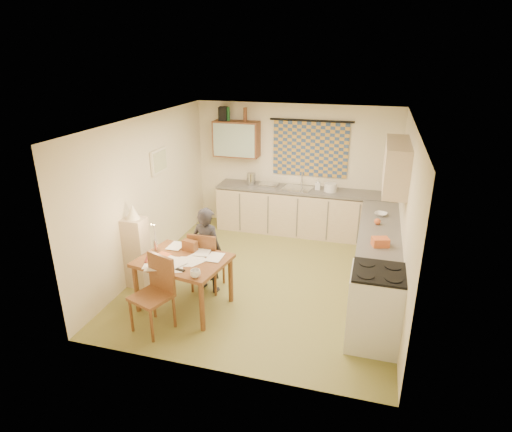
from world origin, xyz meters
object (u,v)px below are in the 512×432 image
(counter_back, at_px, (300,211))
(dining_table, at_px, (184,282))
(person, at_px, (207,250))
(counter_right, at_px, (377,262))
(chair_far, at_px, (208,271))
(stove, at_px, (375,308))
(shelf_stand, at_px, (137,252))

(counter_back, distance_m, dining_table, 3.25)
(person, bearing_deg, counter_right, -150.81)
(dining_table, relative_size, chair_far, 1.36)
(counter_back, xyz_separation_m, dining_table, (-1.09, -3.06, -0.07))
(dining_table, xyz_separation_m, chair_far, (0.13, 0.54, -0.08))
(counter_right, relative_size, person, 2.21)
(counter_back, relative_size, dining_table, 2.51)
(counter_back, bearing_deg, person, -110.33)
(dining_table, bearing_deg, counter_back, 79.76)
(dining_table, distance_m, chair_far, 0.56)
(dining_table, bearing_deg, person, 83.23)
(counter_right, height_order, stove, stove)
(stove, height_order, chair_far, stove)
(counter_back, xyz_separation_m, counter_right, (1.51, -1.82, -0.00))
(chair_far, bearing_deg, shelf_stand, 8.89)
(chair_far, height_order, shelf_stand, shelf_stand)
(chair_far, bearing_deg, counter_right, -164.84)
(shelf_stand, bearing_deg, counter_right, 13.96)
(person, xyz_separation_m, shelf_stand, (-1.09, -0.16, -0.11))
(person, bearing_deg, counter_back, -97.54)
(chair_far, distance_m, shelf_stand, 1.11)
(counter_back, relative_size, stove, 3.26)
(counter_back, distance_m, person, 2.72)
(chair_far, bearing_deg, stove, 164.11)
(shelf_stand, bearing_deg, stove, -7.93)
(chair_far, relative_size, shelf_stand, 0.87)
(counter_back, bearing_deg, shelf_stand, -126.99)
(counter_right, distance_m, shelf_stand, 3.65)
(dining_table, bearing_deg, chair_far, 86.04)
(stove, distance_m, person, 2.54)
(stove, distance_m, chair_far, 2.57)
(counter_back, xyz_separation_m, person, (-0.94, -2.54, 0.22))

